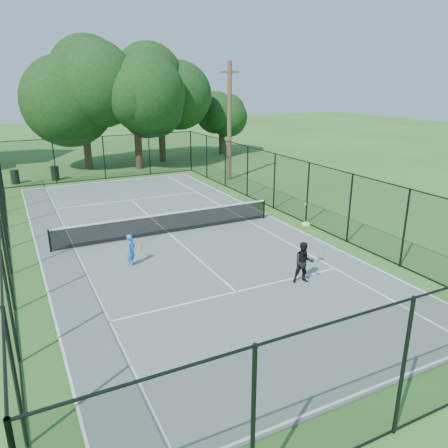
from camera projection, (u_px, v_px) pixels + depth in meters
name	position (u px, v px, depth m)	size (l,w,h in m)	color
ground	(169.00, 235.00, 19.66)	(120.00, 120.00, 0.00)	#325F20
tennis_court	(169.00, 234.00, 19.65)	(11.00, 24.00, 0.06)	slate
tennis_net	(168.00, 222.00, 19.47)	(10.08, 0.08, 0.95)	black
fence	(168.00, 202.00, 19.18)	(13.10, 26.10, 3.00)	black
tree_near_left	(82.00, 97.00, 32.27)	(6.78, 6.78, 8.85)	#332114
tree_near_mid	(136.00, 105.00, 32.80)	(5.98, 5.98, 7.82)	#332114
tree_near_right	(160.00, 92.00, 35.50)	(6.45, 6.45, 8.90)	#332114
tree_far_right	(222.00, 117.00, 40.24)	(4.14, 4.14, 5.47)	#332114
trash_bin_left	(15.00, 177.00, 29.13)	(0.58, 0.58, 0.93)	black
trash_bin_right	(55.00, 173.00, 30.18)	(0.58, 0.58, 0.97)	black
utility_pole	(229.00, 121.00, 29.33)	(1.40, 0.30, 7.82)	#4C3823
player_blue	(131.00, 250.00, 16.07)	(0.84, 0.53, 1.21)	blue
player_black	(304.00, 263.00, 14.67)	(0.86, 1.04, 2.59)	black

